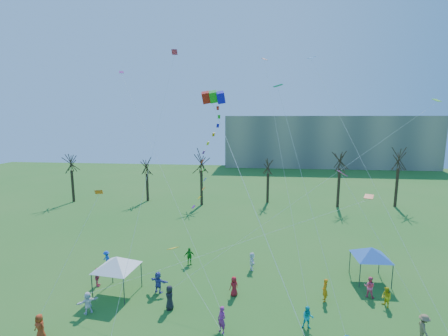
# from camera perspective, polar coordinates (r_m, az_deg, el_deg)

# --- Properties ---
(distant_building) EXTENTS (60.00, 14.00, 15.00)m
(distant_building) POSITION_cam_1_polar(r_m,az_deg,el_deg) (99.26, 18.20, 4.68)
(distant_building) COLOR gray
(distant_building) RESTS_ON ground
(bare_tree_row) EXTENTS (68.19, 7.71, 9.89)m
(bare_tree_row) POSITION_cam_1_polar(r_m,az_deg,el_deg) (51.47, 10.77, 0.19)
(bare_tree_row) COLOR black
(bare_tree_row) RESTS_ON ground
(big_box_kite) EXTENTS (4.33, 6.53, 18.26)m
(big_box_kite) POSITION_cam_1_polar(r_m,az_deg,el_deg) (22.87, -2.46, 1.56)
(big_box_kite) COLOR red
(big_box_kite) RESTS_ON ground
(canopy_tent_white) EXTENTS (4.22, 4.22, 3.19)m
(canopy_tent_white) POSITION_cam_1_polar(r_m,az_deg,el_deg) (27.67, -19.03, -15.98)
(canopy_tent_white) COLOR #3F3F44
(canopy_tent_white) RESTS_ON ground
(canopy_tent_blue) EXTENTS (4.07, 4.07, 3.05)m
(canopy_tent_blue) POSITION_cam_1_polar(r_m,az_deg,el_deg) (31.08, 25.32, -13.77)
(canopy_tent_blue) COLOR #3F3F44
(canopy_tent_blue) RESTS_ON ground
(festival_crowd) EXTENTS (26.19, 14.14, 1.86)m
(festival_crowd) POSITION_cam_1_polar(r_m,az_deg,el_deg) (25.04, 1.84, -23.06)
(festival_crowd) COLOR #BA3817
(festival_crowd) RESTS_ON ground
(small_kites_aloft) EXTENTS (29.68, 19.99, 28.96)m
(small_kites_aloft) POSITION_cam_1_polar(r_m,az_deg,el_deg) (25.63, 4.77, 5.71)
(small_kites_aloft) COLOR #F9510D
(small_kites_aloft) RESTS_ON ground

